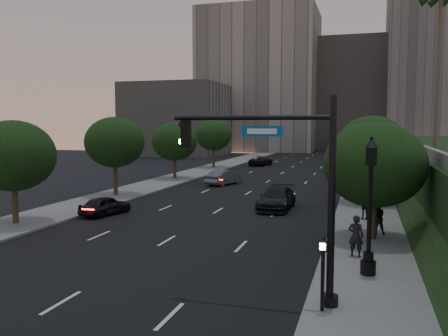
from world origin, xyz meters
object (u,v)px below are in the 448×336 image
(sedan_near_left, at_px, (105,205))
(pedestrian_c, at_px, (365,206))
(street_lamp, at_px, (370,213))
(pedestrian_a, at_px, (356,236))
(traffic_signal_mast, at_px, (298,198))
(sedan_mid_left, at_px, (224,177))
(sedan_near_right, at_px, (277,199))
(pedestrian_b, at_px, (377,218))
(sedan_far_right, at_px, (340,167))
(sedan_far_left, at_px, (261,161))

(sedan_near_left, xyz_separation_m, pedestrian_c, (16.72, 2.72, 0.30))
(street_lamp, bearing_deg, pedestrian_a, 101.84)
(traffic_signal_mast, bearing_deg, sedan_mid_left, 110.78)
(sedan_near_right, bearing_deg, traffic_signal_mast, -77.11)
(traffic_signal_mast, xyz_separation_m, sedan_mid_left, (-11.41, 30.06, -2.91))
(traffic_signal_mast, distance_m, pedestrian_b, 11.69)
(street_lamp, bearing_deg, sedan_far_right, 94.28)
(sedan_far_right, bearing_deg, sedan_near_right, -94.46)
(pedestrian_a, relative_size, pedestrian_c, 1.16)
(traffic_signal_mast, relative_size, sedan_near_left, 1.81)
(street_lamp, bearing_deg, traffic_signal_mast, -121.85)
(sedan_near_left, bearing_deg, street_lamp, 166.14)
(pedestrian_a, xyz_separation_m, pedestrian_b, (1.01, 4.80, -0.03))
(sedan_mid_left, height_order, pedestrian_c, pedestrian_c)
(sedan_far_left, xyz_separation_m, pedestrian_b, (15.37, -41.85, 0.37))
(street_lamp, distance_m, sedan_far_left, 51.39)
(sedan_far_right, bearing_deg, sedan_mid_left, -124.63)
(sedan_near_right, distance_m, pedestrian_c, 6.65)
(sedan_near_left, distance_m, sedan_far_left, 40.54)
(sedan_far_right, height_order, pedestrian_c, pedestrian_c)
(sedan_mid_left, xyz_separation_m, pedestrian_c, (13.61, -14.94, 0.20))
(traffic_signal_mast, bearing_deg, pedestrian_a, 73.95)
(sedan_near_left, bearing_deg, pedestrian_a, 172.68)
(sedan_mid_left, height_order, sedan_far_right, sedan_far_right)
(pedestrian_a, xyz_separation_m, pedestrian_c, (0.40, 8.88, -0.13))
(traffic_signal_mast, relative_size, pedestrian_a, 3.72)
(sedan_mid_left, bearing_deg, pedestrian_a, 137.06)
(sedan_near_right, relative_size, pedestrian_b, 2.94)
(sedan_near_left, relative_size, pedestrian_c, 2.38)
(sedan_far_left, relative_size, pedestrian_b, 2.74)
(pedestrian_b, distance_m, pedestrian_c, 4.13)
(traffic_signal_mast, relative_size, pedestrian_c, 4.32)
(traffic_signal_mast, bearing_deg, street_lamp, 58.15)
(sedan_mid_left, height_order, pedestrian_b, pedestrian_b)
(sedan_far_left, height_order, pedestrian_a, pedestrian_a)
(sedan_near_right, relative_size, pedestrian_c, 3.32)
(traffic_signal_mast, bearing_deg, sedan_far_left, 103.36)
(sedan_far_left, xyz_separation_m, sedan_far_right, (11.85, -8.63, 0.11))
(sedan_mid_left, bearing_deg, pedestrian_c, 150.39)
(traffic_signal_mast, distance_m, sedan_far_right, 44.36)
(sedan_near_left, relative_size, sedan_far_left, 0.77)
(sedan_mid_left, relative_size, sedan_far_right, 0.98)
(sedan_near_right, bearing_deg, sedan_mid_left, 122.13)
(sedan_far_left, relative_size, pedestrian_a, 2.67)
(pedestrian_a, height_order, pedestrian_b, pedestrian_a)
(traffic_signal_mast, relative_size, pedestrian_b, 3.82)
(sedan_near_left, relative_size, pedestrian_a, 2.05)
(sedan_mid_left, distance_m, pedestrian_c, 20.21)
(pedestrian_c, bearing_deg, traffic_signal_mast, 68.84)
(street_lamp, distance_m, sedan_near_right, 15.48)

